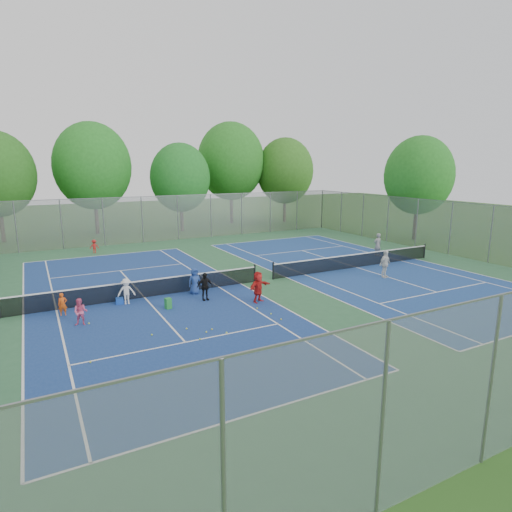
{
  "coord_description": "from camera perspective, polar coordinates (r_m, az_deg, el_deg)",
  "views": [
    {
      "loc": [
        -11.79,
        -21.16,
        6.66
      ],
      "look_at": [
        0.0,
        1.0,
        1.3
      ],
      "focal_mm": 30.0,
      "sensor_mm": 36.0,
      "label": 1
    }
  ],
  "objects": [
    {
      "name": "tennis_ball_8",
      "position": [
        17.51,
        -3.95,
        -10.22
      ],
      "size": [
        0.07,
        0.07,
        0.07
      ],
      "primitive_type": "sphere",
      "color": "#D5F338",
      "rests_on": "ground"
    },
    {
      "name": "fence_north",
      "position": [
        39.26,
        -10.38,
        5.04
      ],
      "size": [
        32.0,
        0.1,
        4.0
      ],
      "primitive_type": "cube",
      "color": "gray",
      "rests_on": "ground"
    },
    {
      "name": "child_far_baseline",
      "position": [
        35.07,
        -20.76,
        1.2
      ],
      "size": [
        0.73,
        0.48,
        1.06
      ],
      "primitive_type": "imported",
      "rotation": [
        0.0,
        0.0,
        3.0
      ],
      "color": "#AE1B18",
      "rests_on": "ground"
    },
    {
      "name": "court_right",
      "position": [
        29.07,
        13.23,
        -1.48
      ],
      "size": [
        10.97,
        23.77,
        0.01
      ],
      "primitive_type": "cube",
      "color": "navy",
      "rests_on": "court_pad"
    },
    {
      "name": "tree_ne",
      "position": [
        50.8,
        3.89,
        11.25
      ],
      "size": [
        6.6,
        6.6,
        9.77
      ],
      "color": "#443326",
      "rests_on": "ground"
    },
    {
      "name": "tennis_ball_5",
      "position": [
        20.28,
        0.15,
        -7.02
      ],
      "size": [
        0.07,
        0.07,
        0.07
      ],
      "primitive_type": "sphere",
      "color": "gold",
      "rests_on": "ground"
    },
    {
      "name": "student_d",
      "position": [
        21.52,
        -6.85,
        -4.08
      ],
      "size": [
        0.85,
        0.37,
        1.43
      ],
      "primitive_type": "imported",
      "rotation": [
        0.0,
        0.0,
        0.03
      ],
      "color": "black",
      "rests_on": "ground"
    },
    {
      "name": "tennis_ball_6",
      "position": [
        17.77,
        -13.73,
        -10.21
      ],
      "size": [
        0.07,
        0.07,
        0.07
      ],
      "primitive_type": "sphere",
      "color": "#C1E836",
      "rests_on": "ground"
    },
    {
      "name": "student_e",
      "position": [
        22.62,
        -8.18,
        -3.34
      ],
      "size": [
        0.72,
        0.49,
        1.41
      ],
      "primitive_type": "imported",
      "rotation": [
        0.0,
        0.0,
        0.07
      ],
      "color": "navy",
      "rests_on": "ground"
    },
    {
      "name": "tennis_ball_2",
      "position": [
        20.63,
        -22.48,
        -7.64
      ],
      "size": [
        0.07,
        0.07,
        0.07
      ],
      "primitive_type": "sphere",
      "color": "#D6EE37",
      "rests_on": "ground"
    },
    {
      "name": "ball_hopper",
      "position": [
        20.68,
        -11.63,
        -6.23
      ],
      "size": [
        0.31,
        0.31,
        0.53
      ],
      "primitive_type": "cube",
      "rotation": [
        0.0,
        0.0,
        0.18
      ],
      "color": "#268E36",
      "rests_on": "ground"
    },
    {
      "name": "net_left",
      "position": [
        22.57,
        -14.7,
        -4.32
      ],
      "size": [
        12.87,
        0.1,
        0.91
      ],
      "primitive_type": "cube",
      "color": "black",
      "rests_on": "ground"
    },
    {
      "name": "tree_nr",
      "position": [
        49.72,
        -3.38,
        12.48
      ],
      "size": [
        7.6,
        7.6,
        11.42
      ],
      "color": "#443326",
      "rests_on": "ground"
    },
    {
      "name": "tennis_ball_11",
      "position": [
        18.1,
        -9.24,
        -9.59
      ],
      "size": [
        0.07,
        0.07,
        0.07
      ],
      "primitive_type": "sphere",
      "color": "yellow",
      "rests_on": "ground"
    },
    {
      "name": "court_left",
      "position": [
        22.69,
        -14.64,
        -5.38
      ],
      "size": [
        10.97,
        23.77,
        0.01
      ],
      "primitive_type": "cube",
      "color": "navy",
      "rests_on": "court_pad"
    },
    {
      "name": "tennis_ball_0",
      "position": [
        19.76,
        -21.38,
        -8.41
      ],
      "size": [
        0.07,
        0.07,
        0.07
      ],
      "primitive_type": "sphere",
      "color": "#DBF539",
      "rests_on": "ground"
    },
    {
      "name": "tennis_ball_1",
      "position": [
        17.9,
        -5.9,
        -9.74
      ],
      "size": [
        0.07,
        0.07,
        0.07
      ],
      "primitive_type": "sphere",
      "color": "gold",
      "rests_on": "ground"
    },
    {
      "name": "student_b",
      "position": [
        19.59,
        -22.35,
        -6.93
      ],
      "size": [
        0.7,
        0.63,
        1.19
      ],
      "primitive_type": "imported",
      "rotation": [
        0.0,
        0.0,
        -0.36
      ],
      "color": "#E15782",
      "rests_on": "ground"
    },
    {
      "name": "tennis_ball_3",
      "position": [
        19.57,
        2.01,
        -7.75
      ],
      "size": [
        0.07,
        0.07,
        0.07
      ],
      "primitive_type": "sphere",
      "color": "#CEEF37",
      "rests_on": "ground"
    },
    {
      "name": "student_c",
      "position": [
        21.76,
        -16.9,
        -4.54
      ],
      "size": [
        0.9,
        0.61,
        1.29
      ],
      "primitive_type": "imported",
      "rotation": [
        0.0,
        0.0,
        -0.17
      ],
      "color": "silver",
      "rests_on": "ground"
    },
    {
      "name": "tree_side_e",
      "position": [
        41.07,
        20.89,
        10.0
      ],
      "size": [
        6.0,
        6.0,
        9.2
      ],
      "color": "#443326",
      "rests_on": "ground"
    },
    {
      "name": "ball_crate",
      "position": [
        22.01,
        -17.72,
        -5.74
      ],
      "size": [
        0.4,
        0.4,
        0.3
      ],
      "primitive_type": "cube",
      "rotation": [
        0.0,
        0.0,
        -0.15
      ],
      "color": "#1642AA",
      "rests_on": "ground"
    },
    {
      "name": "tennis_ball_4",
      "position": [
        18.92,
        3.36,
        -8.47
      ],
      "size": [
        0.07,
        0.07,
        0.07
      ],
      "primitive_type": "sphere",
      "color": "yellow",
      "rests_on": "ground"
    },
    {
      "name": "student_a",
      "position": [
        21.17,
        -24.38,
        -5.91
      ],
      "size": [
        0.39,
        0.26,
        1.05
      ],
      "primitive_type": "imported",
      "rotation": [
        0.0,
        0.0,
        0.01
      ],
      "color": "#DD5114",
      "rests_on": "ground"
    },
    {
      "name": "tree_nl",
      "position": [
        44.54,
        -20.96,
        11.13
      ],
      "size": [
        7.2,
        7.2,
        10.69
      ],
      "color": "#443326",
      "rests_on": "ground"
    },
    {
      "name": "student_f",
      "position": [
        21.07,
        0.3,
        -4.15
      ],
      "size": [
        1.51,
        0.98,
        1.56
      ],
      "primitive_type": "imported",
      "rotation": [
        0.0,
        0.0,
        0.4
      ],
      "color": "red",
      "rests_on": "ground"
    },
    {
      "name": "tennis_ball_7",
      "position": [
        17.65,
        -6.64,
        -10.08
      ],
      "size": [
        0.07,
        0.07,
        0.07
      ],
      "primitive_type": "sphere",
      "color": "#D0DA32",
      "rests_on": "ground"
    },
    {
      "name": "net_right",
      "position": [
        28.97,
        13.27,
        -0.64
      ],
      "size": [
        12.87,
        0.1,
        0.91
      ],
      "primitive_type": "cube",
      "color": "black",
      "rests_on": "ground"
    },
    {
      "name": "tree_nc",
      "position": [
        44.38,
        -10.06,
        10.24
      ],
      "size": [
        6.0,
        6.0,
        8.85
      ],
      "color": "#443326",
      "rests_on": "ground"
    },
    {
      "name": "teen_court_b",
      "position": [
        26.75,
        16.81,
        -1.04
      ],
      "size": [
        1.04,
        0.59,
        1.68
      ],
      "primitive_type": "imported",
      "rotation": [
        0.0,
        0.0,
        0.19
      ],
      "color": "silver",
      "rests_on": "ground"
    },
    {
      "name": "fence_east",
      "position": [
        35.24,
        24.51,
        3.37
      ],
      "size": [
        0.1,
        32.0,
        4.0
      ],
      "primitive_type": "cube",
      "rotation": [
        0.0,
        0.0,
        1.57
      ],
      "color": "gray",
      "rests_on": "ground"
    },
    {
      "name": "ground",
      "position": [
        25.12,
        1.07,
        -3.32
      ],
      "size": [
        120.0,
        120.0,
        0.0
      ],
      "primitive_type": "plane",
      "color": "#27531A",
      "rests_on": "ground"
    },
    {
      "name": "instructor",
      "position": [
        32.87,
        15.9,
        1.43
      ],
      "size": [
        0.65,
        0.44,
        1.73
      ],
      "primitive_type": "imported",
      "rotation": [
        0.0,
        0.0,
        3.09
      ],
      "color": "gray",
      "rests_on": "ground"
    },
    {
      "name": "tennis_ball_10",
      "position": [
        16.11,
        -21.21,
        -13.11
      ],
      "size": [
        0.07,
        0.07,
        0.07
      ],
      "primitive_type": "sphere",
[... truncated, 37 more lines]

